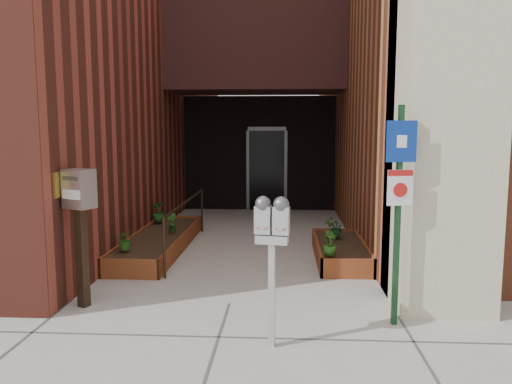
# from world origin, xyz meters

# --- Properties ---
(ground) EXTENTS (80.00, 80.00, 0.00)m
(ground) POSITION_xyz_m (0.00, 0.00, 0.00)
(ground) COLOR #9E9991
(ground) RESTS_ON ground
(architecture) EXTENTS (20.00, 14.60, 10.00)m
(architecture) POSITION_xyz_m (-0.18, 6.89, 4.98)
(architecture) COLOR maroon
(architecture) RESTS_ON ground
(planter_left) EXTENTS (0.90, 3.60, 0.30)m
(planter_left) POSITION_xyz_m (-1.55, 2.70, 0.13)
(planter_left) COLOR brown
(planter_left) RESTS_ON ground
(planter_right) EXTENTS (0.80, 2.20, 0.30)m
(planter_right) POSITION_xyz_m (1.60, 2.20, 0.13)
(planter_right) COLOR brown
(planter_right) RESTS_ON ground
(handrail) EXTENTS (0.04, 3.34, 0.90)m
(handrail) POSITION_xyz_m (-1.05, 2.65, 0.75)
(handrail) COLOR black
(handrail) RESTS_ON ground
(parking_meter) EXTENTS (0.35, 0.18, 1.51)m
(parking_meter) POSITION_xyz_m (0.56, -1.18, 1.17)
(parking_meter) COLOR #B6B7B9
(parking_meter) RESTS_ON ground
(sign_post) EXTENTS (0.33, 0.10, 2.40)m
(sign_post) POSITION_xyz_m (1.90, -0.55, 1.48)
(sign_post) COLOR #14381B
(sign_post) RESTS_ON ground
(payment_dropbox) EXTENTS (0.40, 0.36, 1.68)m
(payment_dropbox) POSITION_xyz_m (-1.76, -0.19, 1.21)
(payment_dropbox) COLOR black
(payment_dropbox) RESTS_ON ground
(shrub_left_a) EXTENTS (0.41, 0.41, 0.33)m
(shrub_left_a) POSITION_xyz_m (-1.77, 1.46, 0.47)
(shrub_left_a) COLOR #2D621C
(shrub_left_a) RESTS_ON planter_left
(shrub_left_b) EXTENTS (0.26, 0.26, 0.34)m
(shrub_left_b) POSITION_xyz_m (-1.36, 2.85, 0.47)
(shrub_left_b) COLOR #215016
(shrub_left_b) RESTS_ON planter_left
(shrub_left_c) EXTENTS (0.31, 0.31, 0.40)m
(shrub_left_c) POSITION_xyz_m (-1.85, 3.78, 0.50)
(shrub_left_c) COLOR #1B5418
(shrub_left_c) RESTS_ON planter_left
(shrub_left_d) EXTENTS (0.24, 0.24, 0.37)m
(shrub_left_d) POSITION_xyz_m (-1.85, 4.02, 0.48)
(shrub_left_d) COLOR #175117
(shrub_left_d) RESTS_ON planter_left
(shrub_right_a) EXTENTS (0.29, 0.29, 0.37)m
(shrub_right_a) POSITION_xyz_m (1.35, 1.30, 0.48)
(shrub_right_a) COLOR #285B1A
(shrub_right_a) RESTS_ON planter_right
(shrub_right_b) EXTENTS (0.26, 0.26, 0.36)m
(shrub_right_b) POSITION_xyz_m (1.43, 2.30, 0.48)
(shrub_right_b) COLOR #26631C
(shrub_right_b) RESTS_ON planter_right
(shrub_right_c) EXTENTS (0.42, 0.42, 0.33)m
(shrub_right_c) POSITION_xyz_m (1.57, 2.58, 0.47)
(shrub_right_c) COLOR #17501C
(shrub_right_c) RESTS_ON planter_right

